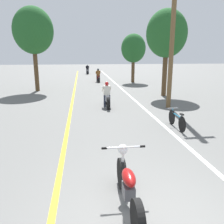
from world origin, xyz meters
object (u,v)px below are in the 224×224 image
(utility_pole, at_px, (172,36))
(motorcycle_rider_mid, at_px, (98,77))
(roadside_tree_right_near, at_px, (167,34))
(motorcycle_foreground, at_px, (128,186))
(roadside_tree_right_far, at_px, (133,49))
(motorcycle_rider_far, at_px, (87,70))
(bicycle_parked, at_px, (177,120))
(motorcycle_rider_lead, at_px, (107,97))
(roadside_tree_left, at_px, (33,31))

(utility_pole, distance_m, motorcycle_rider_mid, 13.05)
(roadside_tree_right_near, distance_m, motorcycle_foreground, 13.21)
(roadside_tree_right_far, bearing_deg, motorcycle_foreground, -102.40)
(utility_pole, bearing_deg, motorcycle_rider_mid, 103.44)
(motorcycle_rider_far, relative_size, bicycle_parked, 1.28)
(motorcycle_foreground, relative_size, motorcycle_rider_lead, 1.07)
(roadside_tree_left, distance_m, bicycle_parked, 13.30)
(utility_pole, bearing_deg, roadside_tree_left, 139.40)
(bicycle_parked, bearing_deg, motorcycle_rider_mid, 97.09)
(utility_pole, height_order, bicycle_parked, utility_pole)
(roadside_tree_right_far, relative_size, motorcycle_foreground, 2.17)
(roadside_tree_right_far, distance_m, motorcycle_foreground, 20.32)
(roadside_tree_right_near, xyz_separation_m, motorcycle_foreground, (-4.80, -11.75, -3.64))
(motorcycle_foreground, xyz_separation_m, motorcycle_rider_mid, (0.88, 20.47, 0.07))
(motorcycle_rider_lead, relative_size, motorcycle_rider_far, 0.97)
(motorcycle_foreground, distance_m, motorcycle_rider_mid, 20.49)
(roadside_tree_right_far, height_order, motorcycle_foreground, roadside_tree_right_far)
(utility_pole, distance_m, roadside_tree_right_far, 11.51)
(motorcycle_rider_far, bearing_deg, motorcycle_rider_lead, -88.68)
(utility_pole, xyz_separation_m, motorcycle_rider_lead, (-3.28, 0.65, -3.18))
(motorcycle_foreground, relative_size, motorcycle_rider_mid, 1.08)
(utility_pole, xyz_separation_m, roadside_tree_right_far, (0.50, 11.49, -0.40))
(motorcycle_foreground, bearing_deg, motorcycle_rider_mid, 87.54)
(motorcycle_foreground, bearing_deg, roadside_tree_right_near, 67.77)
(roadside_tree_right_near, xyz_separation_m, roadside_tree_left, (-9.06, 3.33, 0.38))
(roadside_tree_right_near, height_order, motorcycle_rider_far, roadside_tree_right_near)
(roadside_tree_right_near, relative_size, motorcycle_foreground, 2.61)
(utility_pole, bearing_deg, roadside_tree_right_far, 87.50)
(utility_pole, relative_size, motorcycle_rider_far, 3.44)
(utility_pole, relative_size, motorcycle_foreground, 3.31)
(utility_pole, height_order, motorcycle_rider_mid, utility_pole)
(bicycle_parked, bearing_deg, roadside_tree_left, 124.20)
(bicycle_parked, bearing_deg, utility_pole, 74.65)
(roadside_tree_right_near, xyz_separation_m, motorcycle_rider_far, (-4.76, 18.34, -3.56))
(utility_pole, relative_size, bicycle_parked, 4.40)
(roadside_tree_right_far, height_order, bicycle_parked, roadside_tree_right_far)
(utility_pole, xyz_separation_m, motorcycle_foreground, (-3.82, -8.16, -3.26))
(motorcycle_foreground, bearing_deg, roadside_tree_right_far, 77.60)
(motorcycle_rider_lead, relative_size, bicycle_parked, 1.24)
(roadside_tree_right_far, xyz_separation_m, motorcycle_rider_lead, (-3.79, -10.84, -2.78))
(roadside_tree_left, relative_size, motorcycle_foreground, 2.85)
(motorcycle_foreground, distance_m, motorcycle_rider_lead, 8.83)
(utility_pole, bearing_deg, motorcycle_foreground, -115.09)
(motorcycle_foreground, height_order, motorcycle_rider_far, motorcycle_rider_far)
(roadside_tree_right_near, relative_size, motorcycle_rider_lead, 2.79)
(motorcycle_rider_lead, height_order, motorcycle_rider_far, motorcycle_rider_far)
(motorcycle_foreground, xyz_separation_m, motorcycle_rider_lead, (0.54, 8.81, 0.07))
(motorcycle_rider_lead, bearing_deg, motorcycle_rider_far, 91.32)
(bicycle_parked, bearing_deg, motorcycle_rider_lead, 118.95)
(roadside_tree_right_near, distance_m, bicycle_parked, 8.29)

